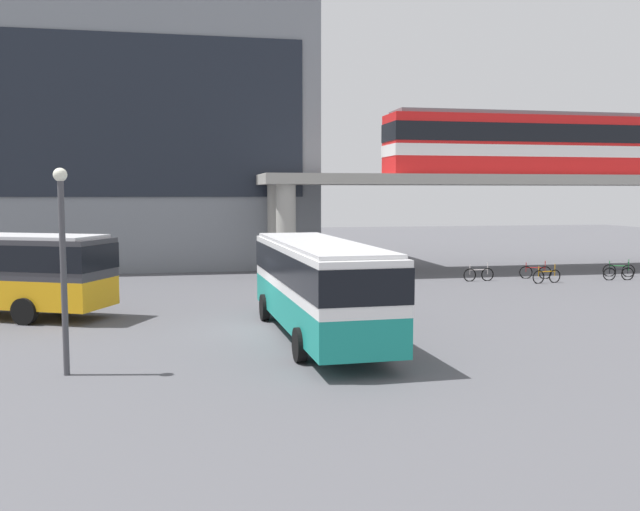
{
  "coord_description": "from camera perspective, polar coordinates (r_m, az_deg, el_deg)",
  "views": [
    {
      "loc": [
        -2.73,
        -24.05,
        4.82
      ],
      "look_at": [
        2.76,
        4.05,
        2.2
      ],
      "focal_mm": 38.49,
      "sensor_mm": 36.0,
      "label": 1
    }
  ],
  "objects": [
    {
      "name": "ground_plane",
      "position": [
        34.5,
        -6.4,
        -2.84
      ],
      "size": [
        120.0,
        120.0,
        0.0
      ],
      "primitive_type": "plane",
      "color": "#515156"
    },
    {
      "name": "station_building",
      "position": [
        49.8,
        -15.33,
        9.28
      ],
      "size": [
        23.75,
        14.87,
        16.99
      ],
      "color": "slate",
      "rests_on": "ground_plane"
    },
    {
      "name": "elevated_platform",
      "position": [
        44.69,
        16.25,
        5.32
      ],
      "size": [
        32.44,
        5.73,
        5.91
      ],
      "color": "#9E9B93",
      "rests_on": "ground_plane"
    },
    {
      "name": "train",
      "position": [
        45.19,
        17.32,
        8.87
      ],
      "size": [
        18.79,
        2.96,
        3.84
      ],
      "color": "red",
      "rests_on": "elevated_platform"
    },
    {
      "name": "bus_main",
      "position": [
        22.69,
        -0.18,
        -1.94
      ],
      "size": [
        3.08,
        11.13,
        3.22
      ],
      "color": "teal",
      "rests_on": "ground_plane"
    },
    {
      "name": "bicycle_red",
      "position": [
        40.52,
        17.47,
        -1.34
      ],
      "size": [
        1.74,
        0.55,
        1.04
      ],
      "color": "black",
      "rests_on": "ground_plane"
    },
    {
      "name": "bicycle_orange",
      "position": [
        38.71,
        18.32,
        -1.66
      ],
      "size": [
        1.78,
        0.34,
        1.04
      ],
      "color": "black",
      "rests_on": "ground_plane"
    },
    {
      "name": "bicycle_silver",
      "position": [
        38.56,
        13.05,
        -1.55
      ],
      "size": [
        1.79,
        0.11,
        1.04
      ],
      "color": "black",
      "rests_on": "ground_plane"
    },
    {
      "name": "bicycle_green",
      "position": [
        43.19,
        23.59,
        -1.14
      ],
      "size": [
        1.7,
        0.68,
        1.04
      ],
      "color": "black",
      "rests_on": "ground_plane"
    },
    {
      "name": "bicycle_black",
      "position": [
        41.41,
        23.57,
        -1.39
      ],
      "size": [
        1.78,
        0.27,
        1.04
      ],
      "color": "black",
      "rests_on": "ground_plane"
    },
    {
      "name": "lamp_post",
      "position": [
        19.11,
        -20.6,
        0.27
      ],
      "size": [
        0.36,
        0.36,
        5.47
      ],
      "color": "#3F3F44",
      "rests_on": "ground_plane"
    }
  ]
}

